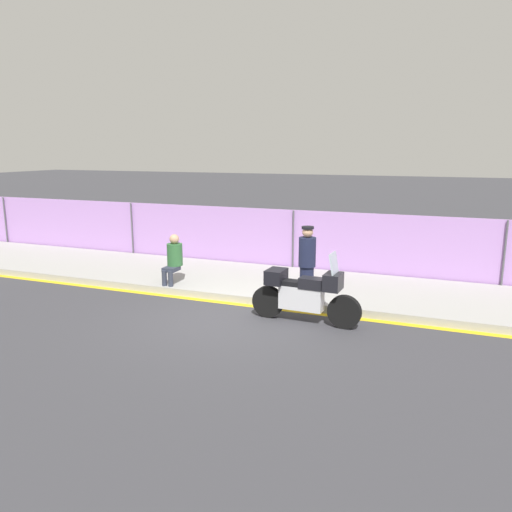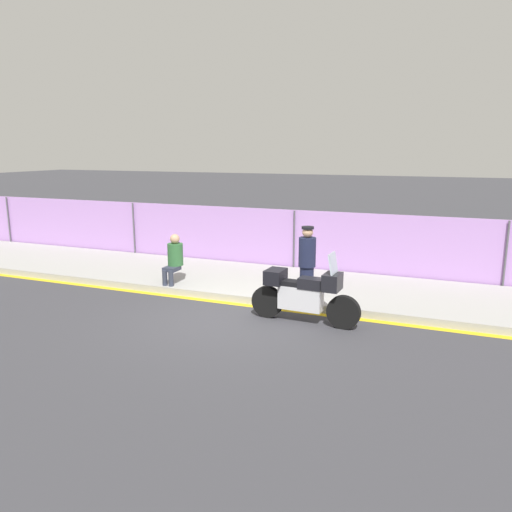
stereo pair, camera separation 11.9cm
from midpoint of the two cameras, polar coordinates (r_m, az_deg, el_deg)
ground_plane at (r=10.66m, az=-3.01°, el=-7.20°), size 120.00×120.00×0.00m
sidewalk at (r=13.03m, az=1.84°, el=-3.17°), size 40.69×3.27×0.18m
curb_paint_stripe at (r=11.51m, az=-1.02°, el=-5.70°), size 40.69×0.18×0.01m
storefront_fence at (r=14.44m, az=4.13°, el=1.67°), size 38.65×0.17×1.82m
motorcycle at (r=10.31m, az=5.18°, el=-4.30°), size 2.35×0.58×1.53m
officer_standing at (r=11.60m, az=5.56°, el=-0.51°), size 0.40×0.40×1.62m
person_seated_on_curb at (r=12.79m, az=-9.66°, el=-0.07°), size 0.39×0.65×1.25m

